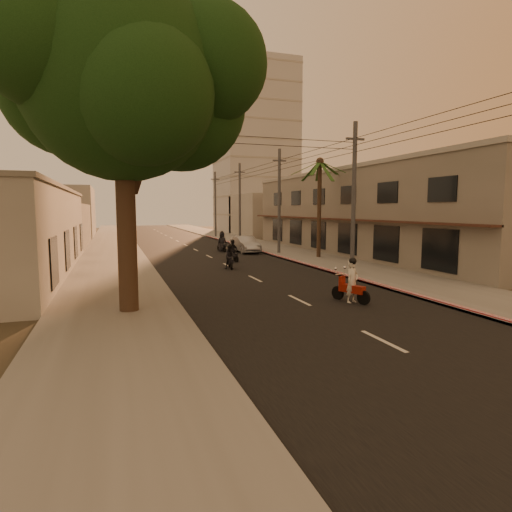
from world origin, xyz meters
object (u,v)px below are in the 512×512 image
object	(u,v)px
scooter_mid_a	(230,257)
parked_car	(245,244)
scooter_red	(352,283)
scooter_mid_b	(233,252)
scooter_far_a	(222,243)
palm_tree	(320,167)
broadleaf_tree	(133,82)

from	to	relation	value
scooter_mid_a	parked_car	distance (m)	10.60
scooter_red	scooter_mid_b	bearing A→B (deg)	72.65
scooter_red	scooter_far_a	xyz separation A→B (m)	(0.04, 22.46, 0.01)
scooter_mid_b	scooter_far_a	xyz separation A→B (m)	(1.03, 7.38, 0.10)
parked_car	scooter_mid_b	bearing A→B (deg)	-116.73
palm_tree	scooter_red	size ratio (longest dim) A/B	4.28
scooter_mid_a	broadleaf_tree	bearing A→B (deg)	-113.95
scooter_mid_a	scooter_mid_b	xyz separation A→B (m)	(1.16, 3.66, 0.01)
palm_tree	scooter_mid_a	size ratio (longest dim) A/B	4.86
scooter_mid_b	scooter_far_a	distance (m)	7.45
scooter_mid_b	palm_tree	bearing A→B (deg)	-14.89
scooter_far_a	parked_car	size ratio (longest dim) A/B	0.43
scooter_mid_b	scooter_far_a	world-z (taller)	scooter_far_a
scooter_mid_b	parked_car	bearing A→B (deg)	50.16
broadleaf_tree	scooter_red	world-z (taller)	broadleaf_tree
scooter_red	scooter_mid_a	distance (m)	11.62
scooter_mid_a	scooter_far_a	xyz separation A→B (m)	(2.20, 11.04, 0.11)
scooter_red	scooter_mid_b	world-z (taller)	scooter_red
broadleaf_tree	scooter_mid_a	distance (m)	14.31
scooter_red	parked_car	distance (m)	21.30
broadleaf_tree	scooter_mid_b	xyz separation A→B (m)	(7.53, 13.88, -7.71)
broadleaf_tree	scooter_far_a	bearing A→B (deg)	68.06
broadleaf_tree	scooter_red	size ratio (longest dim) A/B	6.32
palm_tree	parked_car	bearing A→B (deg)	124.27
broadleaf_tree	palm_tree	bearing A→B (deg)	43.48
scooter_red	parked_car	size ratio (longest dim) A/B	0.42
scooter_far_a	parked_car	distance (m)	2.23
scooter_mid_a	parked_car	xyz separation A→B (m)	(4.04, 9.79, -0.01)
broadleaf_tree	scooter_far_a	size ratio (longest dim) A/B	6.24
broadleaf_tree	scooter_red	xyz separation A→B (m)	(8.52, -1.20, -7.62)
scooter_red	scooter_mid_a	bearing A→B (deg)	79.57
scooter_mid_b	parked_car	distance (m)	6.78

